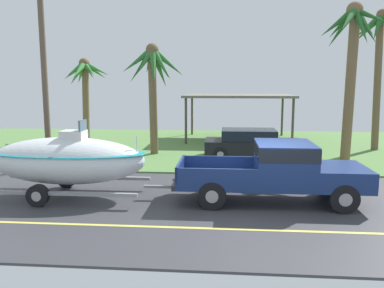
{
  "coord_description": "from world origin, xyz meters",
  "views": [
    {
      "loc": [
        -0.91,
        -10.98,
        3.53
      ],
      "look_at": [
        -2.0,
        1.9,
        1.52
      ],
      "focal_mm": 36.68,
      "sensor_mm": 36.0,
      "label": 1
    }
  ],
  "objects_px": {
    "boat_on_trailer": "(66,160)",
    "utility_pole": "(44,70)",
    "palm_tree_near_right": "(153,72)",
    "palm_tree_far_left": "(84,78)",
    "parked_sedan_near": "(252,144)",
    "palm_tree_near_left": "(352,45)",
    "carport_awning": "(238,97)",
    "palm_tree_mid": "(380,45)",
    "pickup_truck_towing": "(283,169)"
  },
  "relations": [
    {
      "from": "pickup_truck_towing",
      "to": "boat_on_trailer",
      "type": "distance_m",
      "value": 6.62
    },
    {
      "from": "palm_tree_far_left",
      "to": "boat_on_trailer",
      "type": "bearing_deg",
      "value": -72.76
    },
    {
      "from": "carport_awning",
      "to": "utility_pole",
      "type": "bearing_deg",
      "value": -132.73
    },
    {
      "from": "palm_tree_near_right",
      "to": "utility_pole",
      "type": "bearing_deg",
      "value": -139.81
    },
    {
      "from": "pickup_truck_towing",
      "to": "parked_sedan_near",
      "type": "bearing_deg",
      "value": 93.69
    },
    {
      "from": "carport_awning",
      "to": "palm_tree_near_right",
      "type": "xyz_separation_m",
      "value": [
        -4.23,
        -5.51,
        1.35
      ]
    },
    {
      "from": "carport_awning",
      "to": "palm_tree_far_left",
      "type": "bearing_deg",
      "value": -177.03
    },
    {
      "from": "pickup_truck_towing",
      "to": "palm_tree_mid",
      "type": "xyz_separation_m",
      "value": [
        6.15,
        9.84,
        4.48
      ]
    },
    {
      "from": "palm_tree_near_left",
      "to": "palm_tree_near_right",
      "type": "height_order",
      "value": "palm_tree_near_left"
    },
    {
      "from": "pickup_truck_towing",
      "to": "palm_tree_near_right",
      "type": "height_order",
      "value": "palm_tree_near_right"
    },
    {
      "from": "palm_tree_near_left",
      "to": "palm_tree_far_left",
      "type": "bearing_deg",
      "value": 155.48
    },
    {
      "from": "parked_sedan_near",
      "to": "palm_tree_far_left",
      "type": "relative_size",
      "value": 0.89
    },
    {
      "from": "parked_sedan_near",
      "to": "carport_awning",
      "type": "bearing_deg",
      "value": 94.85
    },
    {
      "from": "pickup_truck_towing",
      "to": "carport_awning",
      "type": "height_order",
      "value": "carport_awning"
    },
    {
      "from": "pickup_truck_towing",
      "to": "palm_tree_mid",
      "type": "relative_size",
      "value": 0.79
    },
    {
      "from": "palm_tree_near_left",
      "to": "palm_tree_far_left",
      "type": "xyz_separation_m",
      "value": [
        -14.02,
        6.4,
        -1.29
      ]
    },
    {
      "from": "palm_tree_near_left",
      "to": "palm_tree_mid",
      "type": "relative_size",
      "value": 0.95
    },
    {
      "from": "palm_tree_near_right",
      "to": "palm_tree_far_left",
      "type": "xyz_separation_m",
      "value": [
        -5.26,
        5.01,
        -0.21
      ]
    },
    {
      "from": "carport_awning",
      "to": "palm_tree_near_right",
      "type": "distance_m",
      "value": 7.08
    },
    {
      "from": "boat_on_trailer",
      "to": "palm_tree_near_left",
      "type": "bearing_deg",
      "value": 30.2
    },
    {
      "from": "palm_tree_near_left",
      "to": "palm_tree_mid",
      "type": "bearing_deg",
      "value": 56.7
    },
    {
      "from": "palm_tree_far_left",
      "to": "utility_pole",
      "type": "bearing_deg",
      "value": -80.59
    },
    {
      "from": "pickup_truck_towing",
      "to": "palm_tree_near_right",
      "type": "distance_m",
      "value": 9.46
    },
    {
      "from": "boat_on_trailer",
      "to": "parked_sedan_near",
      "type": "bearing_deg",
      "value": 48.08
    },
    {
      "from": "parked_sedan_near",
      "to": "carport_awning",
      "type": "height_order",
      "value": "carport_awning"
    },
    {
      "from": "parked_sedan_near",
      "to": "palm_tree_mid",
      "type": "xyz_separation_m",
      "value": [
        6.59,
        2.97,
        4.82
      ]
    },
    {
      "from": "parked_sedan_near",
      "to": "palm_tree_mid",
      "type": "bearing_deg",
      "value": 24.25
    },
    {
      "from": "palm_tree_far_left",
      "to": "utility_pole",
      "type": "xyz_separation_m",
      "value": [
        1.38,
        -8.3,
        0.22
      ]
    },
    {
      "from": "utility_pole",
      "to": "palm_tree_far_left",
      "type": "bearing_deg",
      "value": 99.41
    },
    {
      "from": "parked_sedan_near",
      "to": "palm_tree_near_left",
      "type": "height_order",
      "value": "palm_tree_near_left"
    },
    {
      "from": "carport_awning",
      "to": "palm_tree_mid",
      "type": "distance_m",
      "value": 8.18
    },
    {
      "from": "palm_tree_mid",
      "to": "parked_sedan_near",
      "type": "bearing_deg",
      "value": -155.75
    },
    {
      "from": "boat_on_trailer",
      "to": "utility_pole",
      "type": "xyz_separation_m",
      "value": [
        -2.45,
        4.03,
        2.89
      ]
    },
    {
      "from": "carport_awning",
      "to": "palm_tree_near_left",
      "type": "relative_size",
      "value": 0.95
    },
    {
      "from": "parked_sedan_near",
      "to": "pickup_truck_towing",
      "type": "bearing_deg",
      "value": -86.31
    },
    {
      "from": "parked_sedan_near",
      "to": "utility_pole",
      "type": "distance_m",
      "value": 9.69
    },
    {
      "from": "pickup_truck_towing",
      "to": "palm_tree_near_left",
      "type": "bearing_deg",
      "value": 58.91
    },
    {
      "from": "carport_awning",
      "to": "palm_tree_mid",
      "type": "xyz_separation_m",
      "value": [
        7.09,
        -2.98,
        2.79
      ]
    },
    {
      "from": "pickup_truck_towing",
      "to": "utility_pole",
      "type": "distance_m",
      "value": 10.38
    },
    {
      "from": "pickup_truck_towing",
      "to": "palm_tree_near_right",
      "type": "relative_size",
      "value": 1.06
    },
    {
      "from": "palm_tree_near_right",
      "to": "palm_tree_mid",
      "type": "distance_m",
      "value": 11.7
    },
    {
      "from": "carport_awning",
      "to": "parked_sedan_near",
      "type": "bearing_deg",
      "value": -85.15
    },
    {
      "from": "carport_awning",
      "to": "pickup_truck_towing",
      "type": "bearing_deg",
      "value": -85.78
    },
    {
      "from": "parked_sedan_near",
      "to": "palm_tree_near_left",
      "type": "bearing_deg",
      "value": -13.21
    },
    {
      "from": "palm_tree_mid",
      "to": "palm_tree_near_left",
      "type": "bearing_deg",
      "value": -123.3
    },
    {
      "from": "parked_sedan_near",
      "to": "palm_tree_far_left",
      "type": "distance_m",
      "value": 11.82
    },
    {
      "from": "boat_on_trailer",
      "to": "palm_tree_near_right",
      "type": "height_order",
      "value": "palm_tree_near_right"
    },
    {
      "from": "palm_tree_near_left",
      "to": "palm_tree_near_right",
      "type": "relative_size",
      "value": 1.27
    },
    {
      "from": "palm_tree_mid",
      "to": "utility_pole",
      "type": "height_order",
      "value": "utility_pole"
    },
    {
      "from": "palm_tree_near_right",
      "to": "pickup_truck_towing",
      "type": "bearing_deg",
      "value": -54.69
    }
  ]
}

